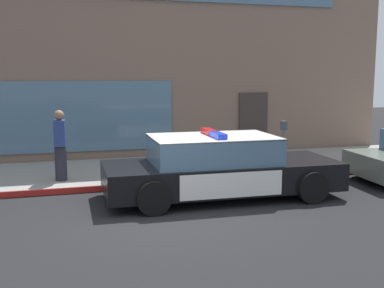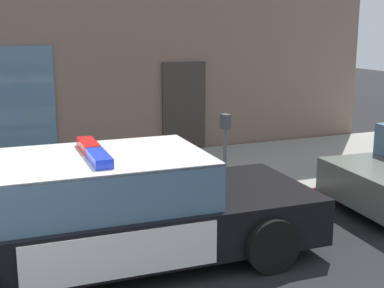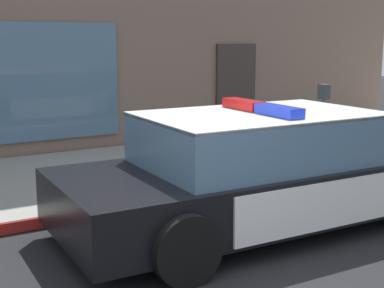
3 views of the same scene
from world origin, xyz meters
name	(u,v)px [view 1 (image 1 of 3)]	position (x,y,z in m)	size (l,w,h in m)	color
ground	(155,217)	(0.00, 0.00, 0.00)	(48.00, 48.00, 0.00)	black
sidewalk	(124,172)	(0.00, 4.08, 0.07)	(48.00, 3.54, 0.15)	gray
curb_red_paint	(135,186)	(0.00, 2.30, 0.08)	(28.80, 0.04, 0.14)	maroon
storefront_building	(34,46)	(-2.42, 11.40, 3.79)	(23.26, 11.10, 7.58)	#7A6051
police_cruiser	(219,167)	(1.67, 1.05, 0.68)	(5.20, 2.22, 1.49)	black
fire_hydrant	(230,159)	(2.60, 2.86, 0.50)	(0.34, 0.39, 0.73)	silver
pedestrian_on_sidewalk	(60,145)	(-1.67, 3.12, 1.01)	(0.29, 0.42, 1.71)	#23232D
parking_meter	(283,136)	(4.01, 2.61, 1.08)	(0.12, 0.18, 1.34)	slate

